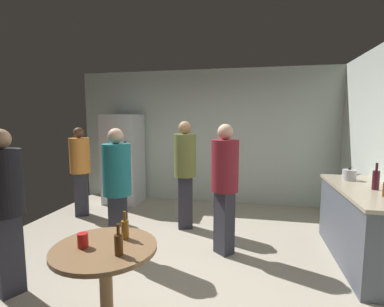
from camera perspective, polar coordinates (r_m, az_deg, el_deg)
The scene contains 15 objects.
ground_plane at distance 3.75m, azimuth -4.60°, elevation -21.09°, with size 5.20×5.20×0.10m, color #B2A893.
wall_back at distance 5.89m, azimuth 2.51°, elevation 3.37°, with size 5.32×0.06×2.70m, color beige.
refrigerator at distance 6.00m, azimuth -13.55°, elevation -1.06°, with size 0.70×0.68×1.80m.
kitchen_counter at distance 4.03m, azimuth 31.16°, elevation -12.26°, with size 0.64×1.73×0.90m.
kettle at distance 4.33m, azimuth 28.91°, elevation -3.75°, with size 0.24×0.17×0.18m.
wine_bottle_on_counter at distance 3.90m, azimuth 32.82°, elevation -4.38°, with size 0.08×0.08×0.31m.
foreground_table at distance 2.44m, azimuth -16.95°, elevation -19.52°, with size 0.80×0.80×0.73m.
beer_bottle_amber at distance 2.46m, azimuth -13.23°, elevation -14.41°, with size 0.06×0.06×0.23m.
beer_bottle_brown at distance 2.20m, azimuth -14.43°, elevation -17.02°, with size 0.06×0.06×0.23m.
plastic_cup_red at distance 2.41m, azimuth -20.96°, elevation -15.87°, with size 0.08×0.08×0.11m, color red.
person_in_teal_shirt at distance 3.60m, azimuth -14.72°, elevation -5.75°, with size 0.44×0.44×1.60m.
person_in_maroon_shirt at distance 3.59m, azimuth 6.54°, elevation -5.11°, with size 0.48×0.48×1.65m.
person_in_orange_shirt at distance 5.37m, azimuth -21.43°, elevation -2.13°, with size 0.46×0.46×1.57m.
person_in_olive_shirt at distance 4.41m, azimuth -1.40°, elevation -2.59°, with size 0.42×0.42×1.68m.
person_in_black_shirt at distance 3.26m, azimuth -33.31°, elevation -7.77°, with size 0.45×0.45×1.62m.
Camera 1 is at (0.95, -3.17, 1.70)m, focal length 26.72 mm.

